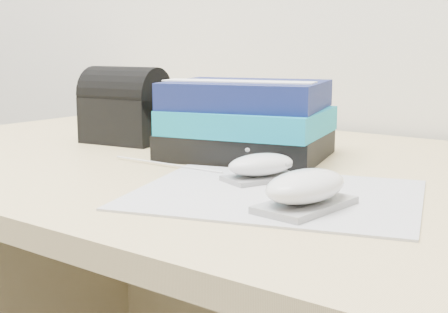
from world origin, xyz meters
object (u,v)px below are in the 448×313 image
Objects in this scene: desk at (328,311)px; mouse_rear at (261,167)px; book_stack at (247,120)px; pouch at (125,106)px; mouse_front at (306,189)px.

desk is 14.57× the size of mouse_rear.
pouch is (-0.26, -0.01, 0.01)m from book_stack.
desk is 5.53× the size of book_stack.
mouse_front is at bearing -23.54° from pouch.
desk is at bearing 110.76° from mouse_front.
desk is 10.19× the size of pouch.
mouse_front is 0.78× the size of pouch.
book_stack is at bearing 130.49° from mouse_rear.
pouch is (-0.38, 0.13, 0.05)m from mouse_rear.
mouse_rear is 0.40m from pouch.
desk is at bearing 82.41° from mouse_rear.
mouse_rear is at bearing -49.51° from book_stack.
mouse_rear is at bearing -97.59° from desk.
book_stack is 1.84× the size of pouch.
mouse_front reaches higher than desk.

